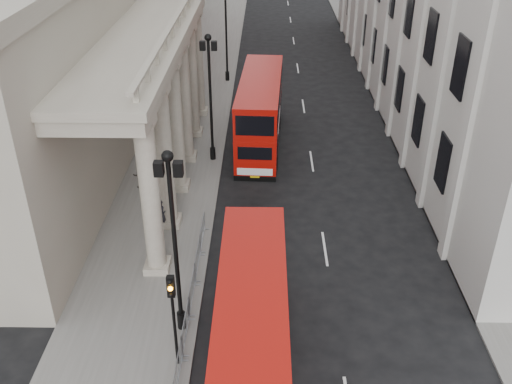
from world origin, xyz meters
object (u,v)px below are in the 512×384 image
at_px(bus_near, 252,329).
at_px(pedestrian_a, 161,214).
at_px(lamp_post_south, 174,234).
at_px(pedestrian_c, 168,141).
at_px(bus_far, 260,111).
at_px(traffic_light, 173,305).
at_px(lamp_post_north, 226,27).
at_px(lamp_post_mid, 210,90).
at_px(pedestrian_b, 140,175).

distance_m(bus_near, pedestrian_a, 11.27).
distance_m(lamp_post_south, pedestrian_c, 17.66).
bearing_deg(bus_far, lamp_post_south, -96.66).
bearing_deg(traffic_light, pedestrian_c, 99.58).
height_order(lamp_post_south, traffic_light, lamp_post_south).
height_order(lamp_post_north, traffic_light, lamp_post_north).
xyz_separation_m(lamp_post_mid, pedestrian_b, (-4.09, -3.92, -3.97)).
relative_size(pedestrian_b, pedestrian_c, 0.95).
distance_m(lamp_post_mid, bus_near, 18.81).
xyz_separation_m(bus_far, pedestrian_a, (-5.18, -11.03, -1.52)).
bearing_deg(pedestrian_a, pedestrian_b, 101.71).
bearing_deg(bus_far, pedestrian_b, -134.97).
relative_size(bus_far, pedestrian_b, 6.81).
bearing_deg(pedestrian_b, bus_near, 96.17).
height_order(lamp_post_mid, pedestrian_b, lamp_post_mid).
bearing_deg(lamp_post_mid, traffic_light, -89.68).
height_order(lamp_post_mid, lamp_post_north, same).
relative_size(lamp_post_north, pedestrian_c, 4.80).
bearing_deg(lamp_post_north, bus_near, -84.94).
bearing_deg(lamp_post_south, traffic_light, -87.16).
xyz_separation_m(lamp_post_north, pedestrian_b, (-4.09, -19.92, -3.97)).
height_order(bus_near, pedestrian_b, bus_near).
distance_m(lamp_post_mid, bus_far, 4.73).
height_order(lamp_post_south, lamp_post_north, same).
bearing_deg(lamp_post_mid, bus_near, -80.60).
relative_size(lamp_post_north, bus_near, 0.81).
distance_m(lamp_post_south, lamp_post_mid, 16.00).
height_order(bus_near, pedestrian_a, bus_near).
relative_size(bus_far, pedestrian_a, 6.49).
xyz_separation_m(lamp_post_south, lamp_post_mid, (0.00, 16.00, 0.00)).
relative_size(lamp_post_north, pedestrian_a, 4.81).
distance_m(traffic_light, bus_near, 3.07).
relative_size(lamp_post_mid, bus_far, 0.74).
xyz_separation_m(lamp_post_mid, pedestrian_a, (-2.05, -8.42, -3.93)).
relative_size(bus_far, pedestrian_c, 6.47).
xyz_separation_m(lamp_post_north, bus_far, (3.13, -13.39, -2.41)).
distance_m(lamp_post_north, pedestrian_b, 20.71).
relative_size(lamp_post_north, bus_far, 0.74).
bearing_deg(lamp_post_mid, lamp_post_north, 90.00).
bearing_deg(pedestrian_a, pedestrian_c, 83.78).
bearing_deg(lamp_post_north, lamp_post_mid, -90.00).
bearing_deg(lamp_post_mid, pedestrian_b, -136.21).
distance_m(lamp_post_mid, pedestrian_b, 6.91).
relative_size(lamp_post_south, bus_far, 0.74).
distance_m(bus_near, pedestrian_b, 16.18).
height_order(pedestrian_a, pedestrian_b, pedestrian_a).
relative_size(lamp_post_south, pedestrian_c, 4.80).
xyz_separation_m(lamp_post_mid, lamp_post_north, (0.00, 16.00, 0.00)).
bearing_deg(pedestrian_c, pedestrian_a, -54.53).
height_order(traffic_light, bus_near, bus_near).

